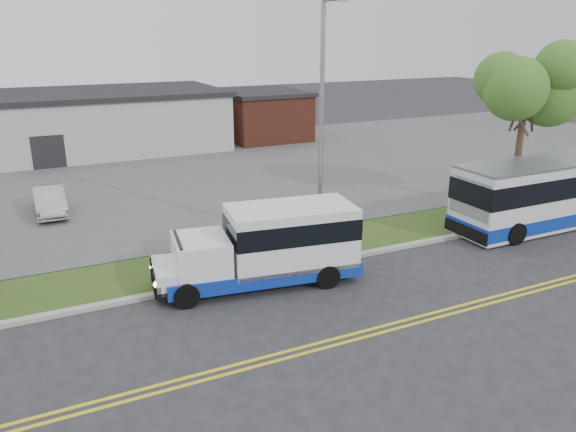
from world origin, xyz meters
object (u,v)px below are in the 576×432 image
shuttle_bus (272,243)px  transit_bus (560,191)px  parked_car_a (50,200)px  streetlight_near (322,119)px  tree_east (528,82)px

shuttle_bus → transit_bus: size_ratio=0.67×
parked_car_a → transit_bus: bearing=-28.4°
streetlight_near → shuttle_bus: size_ratio=1.30×
shuttle_bus → transit_bus: transit_bus is taller
streetlight_near → transit_bus: 12.05m
tree_east → transit_bus: (0.27, -2.40, -4.66)m
tree_east → shuttle_bus: (-14.16, -2.50, -4.75)m
shuttle_bus → parked_car_a: (-6.48, 11.46, -0.71)m
transit_bus → parked_car_a: (-20.92, 11.37, -0.80)m
tree_east → parked_car_a: size_ratio=2.12×
parked_car_a → streetlight_near: bearing=-43.7°
tree_east → parked_car_a: (-20.64, 8.97, -5.46)m
streetlight_near → parked_car_a: size_ratio=2.42×
shuttle_bus → parked_car_a: shuttle_bus is taller
streetlight_near → shuttle_bus: streetlight_near is taller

